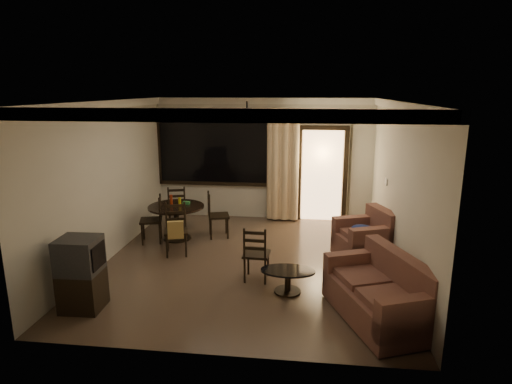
# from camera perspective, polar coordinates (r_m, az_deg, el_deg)

# --- Properties ---
(ground) EXTENTS (5.50, 5.50, 0.00)m
(ground) POSITION_cam_1_polar(r_m,az_deg,el_deg) (7.69, -1.11, -9.31)
(ground) COLOR #7F6651
(ground) RESTS_ON ground
(room_shell) EXTENTS (5.50, 6.70, 5.50)m
(room_shell) POSITION_cam_1_polar(r_m,az_deg,el_deg) (8.88, 4.23, 6.02)
(room_shell) COLOR beige
(room_shell) RESTS_ON ground
(dining_table) EXTENTS (1.12, 1.12, 0.92)m
(dining_table) POSITION_cam_1_polar(r_m,az_deg,el_deg) (8.80, -10.55, -2.74)
(dining_table) COLOR black
(dining_table) RESTS_ON ground
(dining_chair_west) EXTENTS (0.52, 0.52, 0.95)m
(dining_chair_west) POSITION_cam_1_polar(r_m,az_deg,el_deg) (8.81, -13.68, -4.74)
(dining_chair_west) COLOR black
(dining_chair_west) RESTS_ON ground
(dining_chair_east) EXTENTS (0.52, 0.52, 0.95)m
(dining_chair_east) POSITION_cam_1_polar(r_m,az_deg,el_deg) (8.90, -5.08, -4.21)
(dining_chair_east) COLOR black
(dining_chair_east) RESTS_ON ground
(dining_chair_south) EXTENTS (0.52, 0.56, 0.95)m
(dining_chair_south) POSITION_cam_1_polar(r_m,az_deg,el_deg) (8.06, -10.58, -6.14)
(dining_chair_south) COLOR black
(dining_chair_south) RESTS_ON ground
(dining_chair_north) EXTENTS (0.52, 0.52, 0.95)m
(dining_chair_north) POSITION_cam_1_polar(r_m,az_deg,el_deg) (9.63, -10.43, -3.00)
(dining_chair_north) COLOR black
(dining_chair_north) RESTS_ON ground
(tv_cabinet) EXTENTS (0.57, 0.51, 1.04)m
(tv_cabinet) POSITION_cam_1_polar(r_m,az_deg,el_deg) (6.44, -22.29, -10.06)
(tv_cabinet) COLOR black
(tv_cabinet) RESTS_ON ground
(sofa) EXTENTS (1.39, 1.82, 0.87)m
(sofa) POSITION_cam_1_polar(r_m,az_deg,el_deg) (6.03, 16.42, -13.02)
(sofa) COLOR #4E2824
(sofa) RESTS_ON ground
(armchair) EXTENTS (1.14, 1.14, 0.89)m
(armchair) POSITION_cam_1_polar(r_m,az_deg,el_deg) (7.97, 14.55, -6.10)
(armchair) COLOR #4E2824
(armchair) RESTS_ON ground
(coffee_table) EXTENTS (0.82, 0.49, 0.36)m
(coffee_table) POSITION_cam_1_polar(r_m,az_deg,el_deg) (6.56, 4.26, -11.28)
(coffee_table) COLOR black
(coffee_table) RESTS_ON ground
(side_chair) EXTENTS (0.42, 0.42, 0.92)m
(side_chair) POSITION_cam_1_polar(r_m,az_deg,el_deg) (6.93, 0.06, -9.54)
(side_chair) COLOR black
(side_chair) RESTS_ON ground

